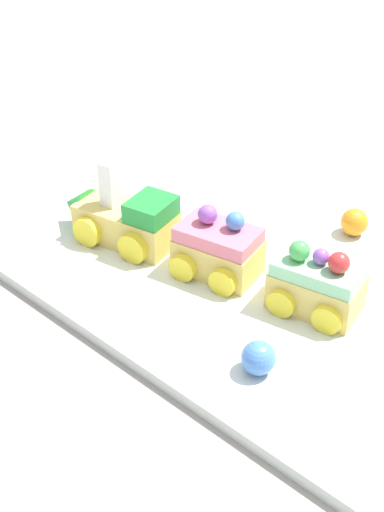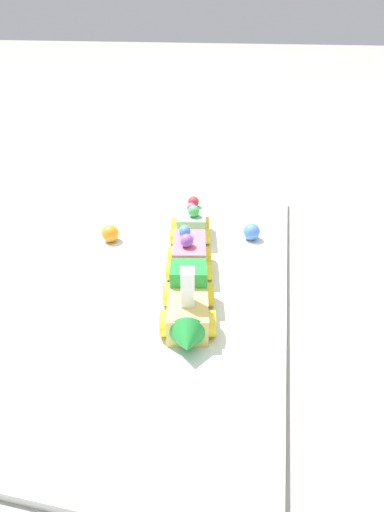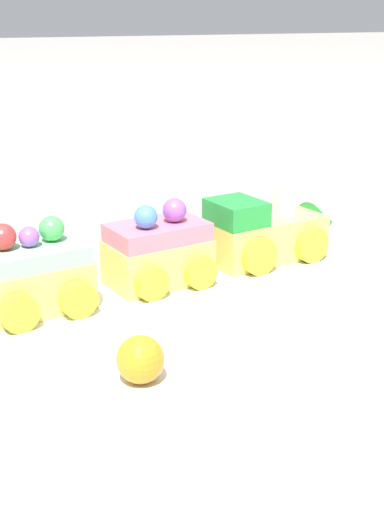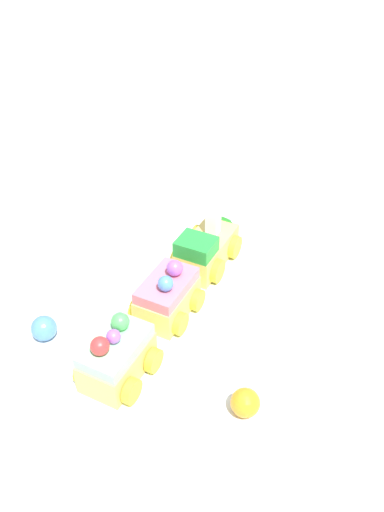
{
  "view_description": "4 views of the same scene",
  "coord_description": "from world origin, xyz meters",
  "px_view_note": "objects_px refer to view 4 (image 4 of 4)",
  "views": [
    {
      "loc": [
        -0.39,
        0.45,
        0.42
      ],
      "look_at": [
        -0.01,
        0.04,
        0.03
      ],
      "focal_mm": 50.0,
      "sensor_mm": 36.0,
      "label": 1
    },
    {
      "loc": [
        0.46,
        0.12,
        0.35
      ],
      "look_at": [
        0.02,
        0.03,
        0.07
      ],
      "focal_mm": 28.0,
      "sensor_mm": 36.0,
      "label": 2
    },
    {
      "loc": [
        -0.19,
        -0.49,
        0.22
      ],
      "look_at": [
        0.01,
        0.04,
        0.02
      ],
      "focal_mm": 50.0,
      "sensor_mm": 36.0,
      "label": 3
    },
    {
      "loc": [
        -0.35,
        -0.27,
        0.43
      ],
      "look_at": [
        0.01,
        0.01,
        0.08
      ],
      "focal_mm": 35.0,
      "sensor_mm": 36.0,
      "label": 4
    }
  ],
  "objects_px": {
    "cake_car_mint": "(118,358)",
    "gumball_orange": "(245,403)",
    "cake_car_strawberry": "(167,297)",
    "cake_train_locomotive": "(209,245)",
    "gumball_blue": "(44,328)"
  },
  "relations": [
    {
      "from": "cake_car_mint",
      "to": "gumball_orange",
      "type": "distance_m",
      "value": 0.14
    },
    {
      "from": "cake_car_strawberry",
      "to": "gumball_orange",
      "type": "relative_size",
      "value": 3.01
    },
    {
      "from": "gumball_orange",
      "to": "cake_train_locomotive",
      "type": "bearing_deg",
      "value": 44.33
    },
    {
      "from": "cake_car_strawberry",
      "to": "cake_car_mint",
      "type": "xyz_separation_m",
      "value": [
        -0.1,
        -0.02,
        0.0
      ]
    },
    {
      "from": "cake_car_mint",
      "to": "gumball_blue",
      "type": "bearing_deg",
      "value": 86.47
    },
    {
      "from": "cake_train_locomotive",
      "to": "cake_car_strawberry",
      "type": "height_order",
      "value": "cake_train_locomotive"
    },
    {
      "from": "cake_car_mint",
      "to": "cake_train_locomotive",
      "type": "bearing_deg",
      "value": -0.09
    },
    {
      "from": "cake_car_strawberry",
      "to": "gumball_blue",
      "type": "bearing_deg",
      "value": 132.93
    },
    {
      "from": "cake_car_strawberry",
      "to": "gumball_orange",
      "type": "xyz_separation_m",
      "value": [
        -0.06,
        -0.15,
        -0.01
      ]
    },
    {
      "from": "cake_car_strawberry",
      "to": "gumball_orange",
      "type": "height_order",
      "value": "cake_car_strawberry"
    },
    {
      "from": "cake_car_mint",
      "to": "gumball_blue",
      "type": "distance_m",
      "value": 0.1
    },
    {
      "from": "cake_car_strawberry",
      "to": "gumball_blue",
      "type": "xyz_separation_m",
      "value": [
        -0.12,
        0.08,
        -0.01
      ]
    },
    {
      "from": "cake_train_locomotive",
      "to": "gumball_blue",
      "type": "bearing_deg",
      "value": 154.05
    },
    {
      "from": "cake_train_locomotive",
      "to": "gumball_orange",
      "type": "xyz_separation_m",
      "value": [
        -0.18,
        -0.17,
        -0.01
      ]
    },
    {
      "from": "cake_train_locomotive",
      "to": "cake_car_mint",
      "type": "xyz_separation_m",
      "value": [
        -0.22,
        -0.04,
        0.0
      ]
    }
  ]
}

